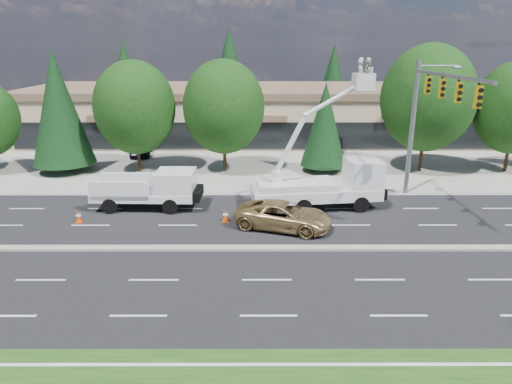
{
  "coord_description": "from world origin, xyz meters",
  "views": [
    {
      "loc": [
        -0.51,
        -21.15,
        9.91
      ],
      "look_at": [
        -0.47,
        2.02,
        2.4
      ],
      "focal_mm": 32.0,
      "sensor_mm": 36.0,
      "label": 1
    }
  ],
  "objects_px": {
    "signal_mast": "(426,110)",
    "bucket_truck": "(329,177)",
    "utility_pickup": "(152,193)",
    "minivan": "(284,216)"
  },
  "relations": [
    {
      "from": "signal_mast",
      "to": "minivan",
      "type": "height_order",
      "value": "signal_mast"
    },
    {
      "from": "signal_mast",
      "to": "bucket_truck",
      "type": "relative_size",
      "value": 1.11
    },
    {
      "from": "signal_mast",
      "to": "bucket_truck",
      "type": "distance_m",
      "value": 7.23
    },
    {
      "from": "bucket_truck",
      "to": "minivan",
      "type": "bearing_deg",
      "value": -138.08
    },
    {
      "from": "signal_mast",
      "to": "minivan",
      "type": "distance_m",
      "value": 11.23
    },
    {
      "from": "signal_mast",
      "to": "utility_pickup",
      "type": "relative_size",
      "value": 1.58
    },
    {
      "from": "signal_mast",
      "to": "utility_pickup",
      "type": "xyz_separation_m",
      "value": [
        -17.06,
        -0.86,
        -5.05
      ]
    },
    {
      "from": "utility_pickup",
      "to": "bucket_truck",
      "type": "distance_m",
      "value": 11.18
    },
    {
      "from": "bucket_truck",
      "to": "signal_mast",
      "type": "bearing_deg",
      "value": 0.42
    },
    {
      "from": "bucket_truck",
      "to": "minivan",
      "type": "xyz_separation_m",
      "value": [
        -3.02,
        -3.47,
        -1.23
      ]
    }
  ]
}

